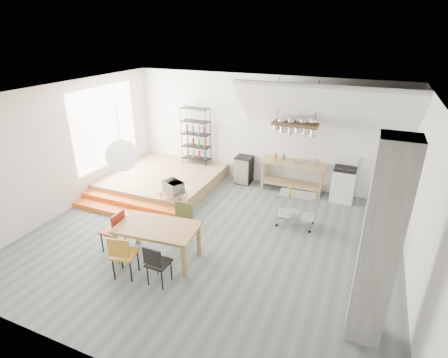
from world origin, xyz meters
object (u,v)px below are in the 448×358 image
at_px(mini_fridge, 244,170).
at_px(stove, 343,184).
at_px(dining_table, 157,230).
at_px(rolling_cart, 296,205).

bearing_deg(mini_fridge, stove, -0.87).
bearing_deg(dining_table, stove, 47.84).
distance_m(stove, rolling_cart, 2.07).
bearing_deg(dining_table, mini_fridge, 80.89).
bearing_deg(dining_table, rolling_cart, 40.80).
distance_m(dining_table, mini_fridge, 4.33).
relative_size(rolling_cart, mini_fridge, 1.05).
height_order(stove, mini_fridge, stove).
relative_size(stove, dining_table, 0.69).
xyz_separation_m(dining_table, mini_fridge, (0.26, 4.31, -0.27)).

